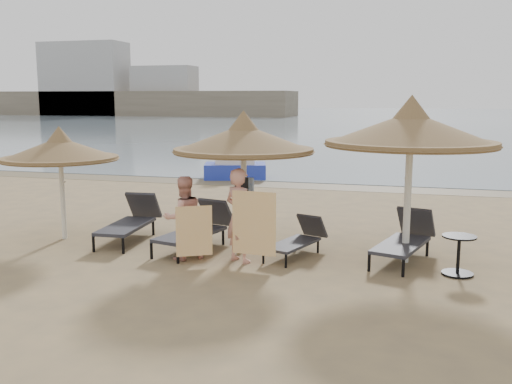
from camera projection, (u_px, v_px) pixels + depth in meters
ground at (237, 259)px, 11.02m from camera, size 160.00×160.00×0.00m
sea at (391, 117)px, 87.15m from camera, size 200.00×140.00×0.03m
wet_sand_strip at (316, 186)px, 19.96m from camera, size 200.00×1.60×0.01m
far_shore at (230, 98)px, 91.10m from camera, size 150.00×54.80×12.00m
palapa_left at (60, 149)px, 12.25m from camera, size 2.50×2.50×2.48m
palapa_center at (244, 139)px, 11.37m from camera, size 2.85×2.85×2.83m
palapa_right at (411, 130)px, 10.39m from camera, size 3.16×3.16×3.13m
lounger_far_left at (131, 220)px, 12.46m from camera, size 0.84×2.17×0.95m
lounger_near_left at (198, 228)px, 11.75m from camera, size 1.18×2.21×0.94m
lounger_near_right at (299, 239)px, 11.23m from camera, size 1.05×1.73×0.74m
lounger_far_right at (405, 238)px, 10.92m from camera, size 1.23×2.17×0.92m
side_table at (458, 256)px, 9.97m from camera, size 0.58×0.58×0.71m
person_left at (183, 211)px, 10.86m from camera, size 1.02×0.98×1.87m
person_right at (239, 208)px, 10.66m from camera, size 1.13×0.99×2.08m
towel_left at (194, 231)px, 10.48m from camera, size 0.60×0.35×0.94m
towel_right at (254, 223)px, 10.37m from camera, size 0.84×0.09×1.18m
bag_patterned at (246, 187)px, 11.70m from camera, size 0.31×0.12×0.38m
bag_dark at (241, 187)px, 11.37m from camera, size 0.29×0.18×0.39m
pedal_boat at (234, 168)px, 21.80m from camera, size 2.59×1.95×1.08m
buoy_left at (279, 143)px, 36.85m from camera, size 0.33×0.33×0.33m
buoy_mid at (403, 141)px, 38.19m from camera, size 0.37×0.37×0.37m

